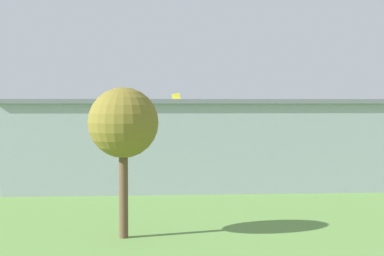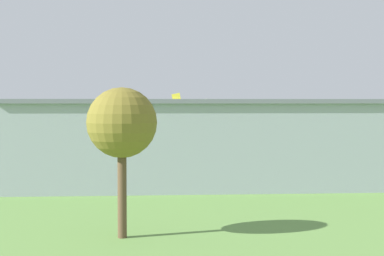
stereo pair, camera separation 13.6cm
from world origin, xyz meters
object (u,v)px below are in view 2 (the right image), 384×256
(biplane, at_px, (197,108))
(truck_flatbed_blue, at_px, (313,152))
(person_beside_truck, at_px, (44,160))
(hangar, at_px, (198,143))
(person_watching_takeoff, at_px, (168,158))
(car_white, at_px, (33,164))
(tree_behind_hangar_left, at_px, (122,124))
(person_at_fence_line, at_px, (155,159))
(person_crossing_taxiway, at_px, (54,160))

(biplane, distance_m, truck_flatbed_blue, 19.13)
(person_beside_truck, bearing_deg, hangar, 131.30)
(person_watching_takeoff, bearing_deg, hangar, 93.87)
(car_white, distance_m, person_beside_truck, 5.12)
(person_watching_takeoff, relative_size, tree_behind_hangar_left, 0.21)
(hangar, height_order, car_white, hangar)
(car_white, xyz_separation_m, person_watching_takeoff, (-14.34, -5.82, -0.03))
(truck_flatbed_blue, bearing_deg, person_at_fence_line, -6.57)
(biplane, distance_m, person_at_fence_line, 15.07)
(biplane, distance_m, car_white, 26.42)
(biplane, xyz_separation_m, person_crossing_taxiway, (17.40, 12.52, -5.57))
(person_at_fence_line, xyz_separation_m, tree_behind_hangar_left, (3.80, 36.89, 5.15))
(person_beside_truck, bearing_deg, car_white, 83.57)
(truck_flatbed_blue, height_order, person_at_fence_line, truck_flatbed_blue)
(person_watching_takeoff, bearing_deg, car_white, 22.07)
(person_beside_truck, bearing_deg, person_watching_takeoff, -176.96)
(truck_flatbed_blue, relative_size, person_crossing_taxiway, 3.91)
(truck_flatbed_blue, height_order, person_watching_takeoff, truck_flatbed_blue)
(truck_flatbed_blue, bearing_deg, tree_behind_hangar_left, 58.43)
(car_white, relative_size, person_at_fence_line, 2.68)
(truck_flatbed_blue, distance_m, person_crossing_taxiway, 28.87)
(person_crossing_taxiway, bearing_deg, person_watching_takeoff, -175.84)
(person_beside_truck, bearing_deg, person_crossing_taxiway, 169.93)
(hangar, relative_size, person_beside_truck, 18.33)
(hangar, relative_size, tree_behind_hangar_left, 4.02)
(person_beside_truck, bearing_deg, person_at_fence_line, 178.95)
(hangar, xyz_separation_m, person_beside_truck, (14.97, -17.04, -2.86))
(person_watching_takeoff, bearing_deg, biplane, -112.15)
(tree_behind_hangar_left, bearing_deg, person_at_fence_line, -95.88)
(person_at_fence_line, distance_m, tree_behind_hangar_left, 37.44)
(biplane, height_order, tree_behind_hangar_left, biplane)
(truck_flatbed_blue, height_order, person_beside_truck, truck_flatbed_blue)
(person_at_fence_line, relative_size, tree_behind_hangar_left, 0.22)
(biplane, distance_m, tree_behind_hangar_left, 50.45)
(car_white, height_order, truck_flatbed_blue, truck_flatbed_blue)
(truck_flatbed_blue, xyz_separation_m, tree_behind_hangar_left, (21.42, 34.86, 4.45))
(person_beside_truck, bearing_deg, tree_behind_hangar_left, 102.84)
(hangar, height_order, person_at_fence_line, hangar)
(hangar, distance_m, person_at_fence_line, 17.27)
(tree_behind_hangar_left, bearing_deg, hangar, -107.97)
(person_at_fence_line, xyz_separation_m, person_watching_takeoff, (-1.51, -0.95, -0.07))
(person_beside_truck, height_order, tree_behind_hangar_left, tree_behind_hangar_left)
(car_white, bearing_deg, hangar, 142.44)
(hangar, relative_size, person_at_fence_line, 17.97)
(person_watching_takeoff, bearing_deg, tree_behind_hangar_left, 82.02)
(hangar, bearing_deg, person_at_fence_line, -80.85)
(tree_behind_hangar_left, bearing_deg, biplane, -101.47)
(person_watching_takeoff, bearing_deg, person_crossing_taxiway, 4.16)
(hangar, relative_size, person_watching_takeoff, 19.38)
(hangar, height_order, tree_behind_hangar_left, tree_behind_hangar_left)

